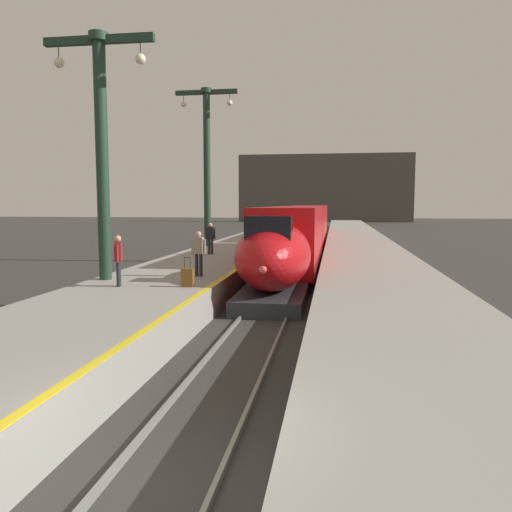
{
  "coord_description": "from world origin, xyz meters",
  "views": [
    {
      "loc": [
        2.26,
        -5.92,
        3.77
      ],
      "look_at": [
        -0.68,
        13.04,
        1.8
      ],
      "focal_mm": 35.82,
      "sensor_mm": 36.0,
      "label": 1
    }
  ],
  "objects": [
    {
      "name": "passenger_far_waiting",
      "position": [
        -4.35,
        20.77,
        2.04
      ],
      "size": [
        0.56,
        0.29,
        1.69
      ],
      "color": "#23232D",
      "rests_on": "platform_left"
    },
    {
      "name": "rail_main_right",
      "position": [
        0.75,
        27.5,
        0.06
      ],
      "size": [
        0.08,
        110.0,
        0.12
      ],
      "primitive_type": "cube",
      "color": "slate",
      "rests_on": "ground"
    },
    {
      "name": "station_column_mid",
      "position": [
        -5.9,
        11.28,
        6.26
      ],
      "size": [
        4.0,
        0.68,
        8.59
      ],
      "color": "#1E3828",
      "rests_on": "platform_left"
    },
    {
      "name": "rolling_suitcase",
      "position": [
        -2.5,
        10.13,
        1.35
      ],
      "size": [
        0.4,
        0.22,
        0.98
      ],
      "color": "brown",
      "rests_on": "platform_left"
    },
    {
      "name": "terminus_back_wall",
      "position": [
        0.0,
        102.0,
        7.0
      ],
      "size": [
        36.0,
        2.0,
        14.0
      ],
      "primitive_type": "cube",
      "color": "#4C4742",
      "rests_on": "ground"
    },
    {
      "name": "platform_right",
      "position": [
        4.05,
        24.75,
        0.53
      ],
      "size": [
        4.8,
        110.0,
        1.05
      ],
      "primitive_type": "cube",
      "color": "gray",
      "rests_on": "ground"
    },
    {
      "name": "platform_left",
      "position": [
        -4.05,
        24.75,
        0.53
      ],
      "size": [
        4.8,
        110.0,
        1.05
      ],
      "primitive_type": "cube",
      "color": "gray",
      "rests_on": "ground"
    },
    {
      "name": "ground_plane",
      "position": [
        0.0,
        0.0,
        0.0
      ],
      "size": [
        260.0,
        260.0,
        0.0
      ],
      "primitive_type": "plane",
      "color": "#33302D"
    },
    {
      "name": "platform_left_safety_stripe",
      "position": [
        -1.77,
        24.75,
        1.05
      ],
      "size": [
        0.2,
        107.8,
        0.01
      ],
      "primitive_type": "cube",
      "color": "yellow",
      "rests_on": "platform_left"
    },
    {
      "name": "passenger_mid_platform",
      "position": [
        -2.78,
        12.56,
        2.04
      ],
      "size": [
        0.57,
        0.25,
        1.69
      ],
      "color": "#23232D",
      "rests_on": "platform_left"
    },
    {
      "name": "passenger_near_edge",
      "position": [
        -4.78,
        9.88,
        2.04
      ],
      "size": [
        0.32,
        0.55,
        1.69
      ],
      "color": "#23232D",
      "rests_on": "platform_left"
    },
    {
      "name": "highspeed_train_main",
      "position": [
        0.0,
        28.22,
        1.93
      ],
      "size": [
        2.92,
        37.33,
        3.6
      ],
      "color": "#B20F14",
      "rests_on": "ground"
    },
    {
      "name": "station_column_far",
      "position": [
        -5.9,
        26.28,
        6.99
      ],
      "size": [
        4.0,
        0.68,
        9.97
      ],
      "color": "#1E3828",
      "rests_on": "platform_left"
    },
    {
      "name": "rail_main_left",
      "position": [
        -0.75,
        27.5,
        0.06
      ],
      "size": [
        0.08,
        110.0,
        0.12
      ],
      "primitive_type": "cube",
      "color": "slate",
      "rests_on": "ground"
    }
  ]
}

